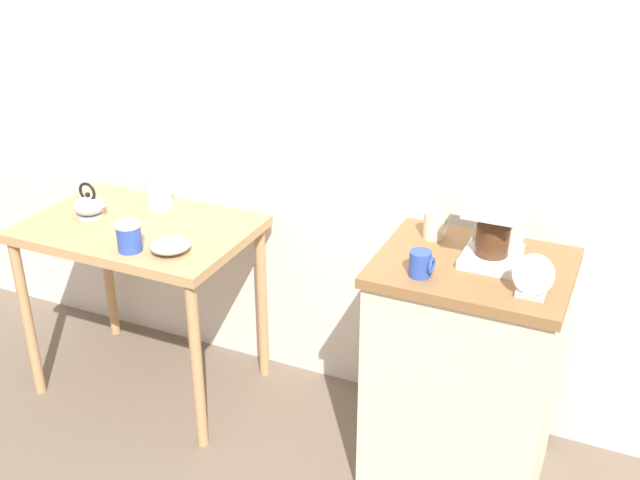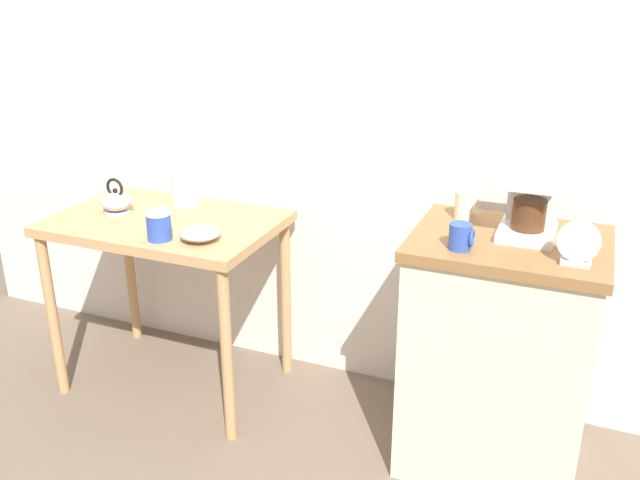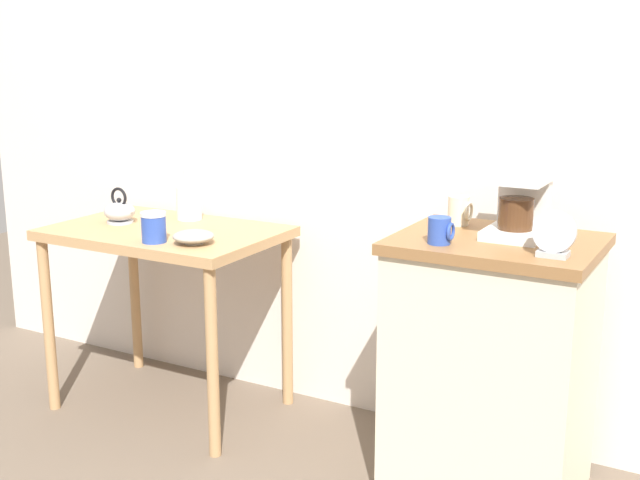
{
  "view_description": "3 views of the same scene",
  "coord_description": "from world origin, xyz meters",
  "px_view_note": "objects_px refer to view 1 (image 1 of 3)",
  "views": [
    {
      "loc": [
        1.07,
        -2.24,
        2.04
      ],
      "look_at": [
        0.11,
        -0.09,
        0.9
      ],
      "focal_mm": 42.84,
      "sensor_mm": 36.0,
      "label": 1
    },
    {
      "loc": [
        0.83,
        -2.16,
        1.69
      ],
      "look_at": [
        -0.02,
        -0.09,
        0.81
      ],
      "focal_mm": 38.13,
      "sensor_mm": 36.0,
      "label": 2
    },
    {
      "loc": [
        1.36,
        -2.48,
        1.49
      ],
      "look_at": [
        0.01,
        -0.05,
        0.82
      ],
      "focal_mm": 45.71,
      "sensor_mm": 36.0,
      "label": 3
    }
  ],
  "objects_px": {
    "bowl_stoneware": "(170,245)",
    "glass_carafe_vase": "(159,190)",
    "teakettle": "(90,206)",
    "canister_enamel": "(129,236)",
    "coffee_maker": "(497,219)",
    "mug_blue": "(421,264)",
    "mug_small_cream": "(435,225)",
    "table_clock": "(533,279)"
  },
  "relations": [
    {
      "from": "coffee_maker",
      "to": "mug_blue",
      "type": "xyz_separation_m",
      "value": [
        -0.18,
        -0.22,
        -0.1
      ]
    },
    {
      "from": "canister_enamel",
      "to": "coffee_maker",
      "type": "distance_m",
      "value": 1.33
    },
    {
      "from": "mug_small_cream",
      "to": "mug_blue",
      "type": "xyz_separation_m",
      "value": [
        0.04,
        -0.29,
        -0.01
      ]
    },
    {
      "from": "bowl_stoneware",
      "to": "canister_enamel",
      "type": "xyz_separation_m",
      "value": [
        -0.15,
        -0.05,
        0.03
      ]
    },
    {
      "from": "glass_carafe_vase",
      "to": "canister_enamel",
      "type": "relative_size",
      "value": 1.87
    },
    {
      "from": "canister_enamel",
      "to": "coffee_maker",
      "type": "bearing_deg",
      "value": 11.51
    },
    {
      "from": "mug_blue",
      "to": "table_clock",
      "type": "height_order",
      "value": "table_clock"
    },
    {
      "from": "canister_enamel",
      "to": "mug_small_cream",
      "type": "xyz_separation_m",
      "value": [
        1.07,
        0.33,
        0.11
      ]
    },
    {
      "from": "bowl_stoneware",
      "to": "mug_blue",
      "type": "height_order",
      "value": "mug_blue"
    },
    {
      "from": "canister_enamel",
      "to": "mug_small_cream",
      "type": "relative_size",
      "value": 1.15
    },
    {
      "from": "bowl_stoneware",
      "to": "teakettle",
      "type": "relative_size",
      "value": 0.99
    },
    {
      "from": "coffee_maker",
      "to": "table_clock",
      "type": "distance_m",
      "value": 0.28
    },
    {
      "from": "table_clock",
      "to": "bowl_stoneware",
      "type": "bearing_deg",
      "value": -179.65
    },
    {
      "from": "mug_small_cream",
      "to": "canister_enamel",
      "type": "bearing_deg",
      "value": -162.68
    },
    {
      "from": "bowl_stoneware",
      "to": "glass_carafe_vase",
      "type": "distance_m",
      "value": 0.45
    },
    {
      "from": "mug_blue",
      "to": "bowl_stoneware",
      "type": "bearing_deg",
      "value": 179.76
    },
    {
      "from": "mug_small_cream",
      "to": "mug_blue",
      "type": "distance_m",
      "value": 0.29
    },
    {
      "from": "bowl_stoneware",
      "to": "table_clock",
      "type": "relative_size",
      "value": 1.13
    },
    {
      "from": "glass_carafe_vase",
      "to": "canister_enamel",
      "type": "xyz_separation_m",
      "value": [
        0.14,
        -0.39,
        -0.02
      ]
    },
    {
      "from": "glass_carafe_vase",
      "to": "canister_enamel",
      "type": "distance_m",
      "value": 0.42
    },
    {
      "from": "bowl_stoneware",
      "to": "mug_blue",
      "type": "xyz_separation_m",
      "value": [
        0.96,
        -0.0,
        0.13
      ]
    },
    {
      "from": "bowl_stoneware",
      "to": "glass_carafe_vase",
      "type": "relative_size",
      "value": 0.72
    },
    {
      "from": "teakettle",
      "to": "glass_carafe_vase",
      "type": "height_order",
      "value": "glass_carafe_vase"
    },
    {
      "from": "teakettle",
      "to": "canister_enamel",
      "type": "xyz_separation_m",
      "value": [
        0.34,
        -0.19,
        0.01
      ]
    },
    {
      "from": "mug_small_cream",
      "to": "mug_blue",
      "type": "bearing_deg",
      "value": -81.84
    },
    {
      "from": "glass_carafe_vase",
      "to": "mug_blue",
      "type": "distance_m",
      "value": 1.3
    },
    {
      "from": "glass_carafe_vase",
      "to": "table_clock",
      "type": "bearing_deg",
      "value": -11.86
    },
    {
      "from": "mug_small_cream",
      "to": "mug_blue",
      "type": "relative_size",
      "value": 1.18
    },
    {
      "from": "bowl_stoneware",
      "to": "mug_small_cream",
      "type": "height_order",
      "value": "mug_small_cream"
    },
    {
      "from": "bowl_stoneware",
      "to": "coffee_maker",
      "type": "bearing_deg",
      "value": 10.6
    },
    {
      "from": "teakettle",
      "to": "mug_small_cream",
      "type": "height_order",
      "value": "mug_small_cream"
    },
    {
      "from": "coffee_maker",
      "to": "table_clock",
      "type": "height_order",
      "value": "coffee_maker"
    },
    {
      "from": "bowl_stoneware",
      "to": "canister_enamel",
      "type": "bearing_deg",
      "value": -161.61
    },
    {
      "from": "bowl_stoneware",
      "to": "canister_enamel",
      "type": "relative_size",
      "value": 1.35
    },
    {
      "from": "canister_enamel",
      "to": "mug_blue",
      "type": "xyz_separation_m",
      "value": [
        1.11,
        0.04,
        0.1
      ]
    },
    {
      "from": "teakettle",
      "to": "mug_small_cream",
      "type": "relative_size",
      "value": 1.56
    },
    {
      "from": "canister_enamel",
      "to": "mug_blue",
      "type": "height_order",
      "value": "mug_blue"
    },
    {
      "from": "coffee_maker",
      "to": "mug_small_cream",
      "type": "bearing_deg",
      "value": 162.54
    },
    {
      "from": "glass_carafe_vase",
      "to": "coffee_maker",
      "type": "distance_m",
      "value": 1.45
    },
    {
      "from": "mug_blue",
      "to": "coffee_maker",
      "type": "bearing_deg",
      "value": 50.2
    },
    {
      "from": "canister_enamel",
      "to": "mug_small_cream",
      "type": "bearing_deg",
      "value": 17.32
    },
    {
      "from": "canister_enamel",
      "to": "coffee_maker",
      "type": "relative_size",
      "value": 0.44
    }
  ]
}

